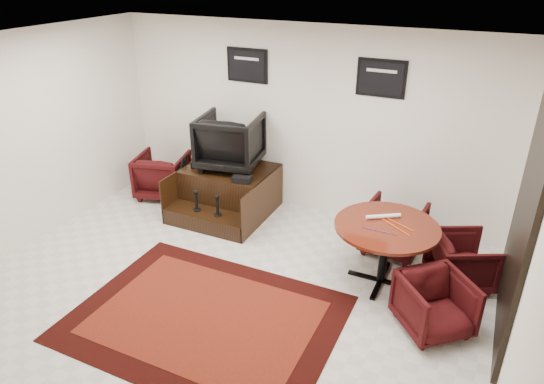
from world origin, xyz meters
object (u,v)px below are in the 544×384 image
Objects in this scene: shine_chair at (230,139)px; table_chair_window at (462,259)px; table_chair_back at (394,226)px; armchair_side at (163,173)px; shine_podium at (228,192)px; table_chair_corner at (435,302)px; meeting_table at (386,232)px.

table_chair_window is at bearing 161.09° from shine_chair.
table_chair_back is (2.57, -0.20, -0.77)m from shine_chair.
shine_chair is 1.14× the size of armchair_side.
armchair_side is at bearing 57.81° from table_chair_window.
armchair_side reaches higher than shine_podium.
armchair_side is at bearing -4.18° from shine_chair.
shine_podium is 2.00× the size of table_chair_corner.
shine_chair is 1.20× the size of table_chair_back.
meeting_table is at bearing -17.49° from shine_podium.
table_chair_window is at bearing 161.66° from table_chair_back.
meeting_table reaches higher than table_chair_window.
table_chair_window is 1.01× the size of table_chair_corner.
shine_chair reaches higher than table_chair_corner.
armchair_side is 1.06× the size of table_chair_back.
shine_chair reaches higher than table_chair_back.
shine_chair reaches higher than armchair_side.
meeting_table is 1.74× the size of table_chair_window.
meeting_table is (3.86, -0.85, 0.30)m from armchair_side.
meeting_table is at bearing 150.48° from shine_chair.
shine_chair is 3.61m from table_chair_window.
armchair_side is at bearing 4.04° from table_chair_back.
shine_podium is 2.77m from meeting_table.
table_chair_back is at bearing 93.29° from meeting_table.
table_chair_window is at bearing -7.38° from shine_podium.
table_chair_back is at bearing 166.40° from shine_chair.
armchair_side is at bearing 121.24° from table_chair_corner.
shine_chair is at bearing 159.74° from meeting_table.
shine_chair reaches higher than meeting_table.
armchair_side is (-1.24, -0.11, -0.75)m from shine_chair.
table_chair_back reaches higher than table_chair_window.
meeting_table is 1.76× the size of table_chair_corner.
meeting_table is 0.84m from table_chair_back.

